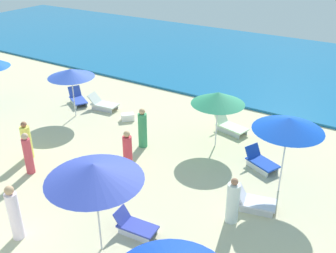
{
  "coord_description": "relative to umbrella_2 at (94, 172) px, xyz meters",
  "views": [
    {
      "loc": [
        7.12,
        -1.59,
        7.81
      ],
      "look_at": [
        0.02,
        9.65,
        1.11
      ],
      "focal_mm": 41.7,
      "sensor_mm": 36.0,
      "label": 1
    }
  ],
  "objects": [
    {
      "name": "ocean",
      "position": [
        -1.29,
        18.35,
        -2.44
      ],
      "size": [
        60.0,
        14.84,
        0.12
      ],
      "primitive_type": "cube",
      "color": "#18649A",
      "rests_on": "ground_plane"
    },
    {
      "name": "umbrella_2",
      "position": [
        0.0,
        0.0,
        0.0
      ],
      "size": [
        2.49,
        2.49,
        2.74
      ],
      "color": "silver",
      "rests_on": "ground_plane"
    },
    {
      "name": "lounge_chair_2_0",
      "position": [
        0.39,
        1.01,
        -2.26
      ],
      "size": [
        1.27,
        0.67,
        0.65
      ],
      "rotation": [
        0.0,
        0.0,
        1.66
      ],
      "color": "silver",
      "rests_on": "ground_plane"
    },
    {
      "name": "umbrella_3",
      "position": [
        0.09,
        6.86,
        -0.43
      ],
      "size": [
        2.09,
        2.09,
        2.32
      ],
      "color": "silver",
      "rests_on": "ground_plane"
    },
    {
      "name": "lounge_chair_3_0",
      "position": [
        0.07,
        8.31,
        -2.24
      ],
      "size": [
        1.56,
        0.96,
        0.72
      ],
      "rotation": [
        0.0,
        0.0,
        1.34
      ],
      "color": "silver",
      "rests_on": "ground_plane"
    },
    {
      "name": "umbrella_4",
      "position": [
        -6.72,
        5.9,
        -0.4
      ],
      "size": [
        2.1,
        2.1,
        2.3
      ],
      "color": "silver",
      "rests_on": "ground_plane"
    },
    {
      "name": "lounge_chair_4_0",
      "position": [
        -7.68,
        7.06,
        -2.25
      ],
      "size": [
        1.47,
        1.2,
        0.74
      ],
      "rotation": [
        0.0,
        0.0,
        1.05
      ],
      "color": "silver",
      "rests_on": "ground_plane"
    },
    {
      "name": "lounge_chair_4_1",
      "position": [
        -6.16,
        7.21,
        -2.24
      ],
      "size": [
        1.51,
        0.79,
        0.7
      ],
      "rotation": [
        0.0,
        0.0,
        1.68
      ],
      "color": "silver",
      "rests_on": "ground_plane"
    },
    {
      "name": "umbrella_6",
      "position": [
        3.24,
        5.21,
        -0.01
      ],
      "size": [
        2.21,
        2.21,
        2.71
      ],
      "color": "silver",
      "rests_on": "ground_plane"
    },
    {
      "name": "lounge_chair_6_0",
      "position": [
        2.21,
        6.25,
        -2.24
      ],
      "size": [
        1.4,
        1.08,
        0.71
      ],
      "rotation": [
        0.0,
        0.0,
        1.15
      ],
      "color": "silver",
      "rests_on": "ground_plane"
    },
    {
      "name": "lounge_chair_6_1",
      "position": [
        2.88,
        3.87,
        -2.25
      ],
      "size": [
        1.34,
        0.93,
        0.68
      ],
      "rotation": [
        0.0,
        0.0,
        1.81
      ],
      "color": "silver",
      "rests_on": "ground_plane"
    },
    {
      "name": "beachgoer_0",
      "position": [
        -2.36,
        5.25,
        -1.73
      ],
      "size": [
        0.4,
        0.4,
        1.66
      ],
      "rotation": [
        0.0,
        0.0,
        4.56
      ],
      "color": "#38945D",
      "rests_on": "ground_plane"
    },
    {
      "name": "beachgoer_2",
      "position": [
        2.52,
        2.97,
        -1.81
      ],
      "size": [
        0.43,
        0.43,
        1.52
      ],
      "rotation": [
        0.0,
        0.0,
        1.71
      ],
      "color": "silver",
      "rests_on": "ground_plane"
    },
    {
      "name": "beachgoer_3",
      "position": [
        -1.89,
        3.67,
        -1.8
      ],
      "size": [
        0.46,
        0.46,
        1.5
      ],
      "rotation": [
        0.0,
        0.0,
        4.2
      ],
      "color": "#DB3C48",
      "rests_on": "ground_plane"
    },
    {
      "name": "beachgoer_4",
      "position": [
        -5.54,
        2.2,
        -1.8
      ],
      "size": [
        0.51,
        0.51,
        1.52
      ],
      "rotation": [
        0.0,
        0.0,
        0.96
      ],
      "color": "#F9F761",
      "rests_on": "ground_plane"
    },
    {
      "name": "beachgoer_5",
      "position": [
        -2.29,
        -0.9,
        -1.67
      ],
      "size": [
        0.47,
        0.47,
        1.75
      ],
      "rotation": [
        0.0,
        0.0,
        5.56
      ],
      "color": "white",
      "rests_on": "ground_plane"
    },
    {
      "name": "beachgoer_7",
      "position": [
        -4.65,
        1.53,
        -1.75
      ],
      "size": [
        0.36,
        0.36,
        1.59
      ],
      "rotation": [
        0.0,
        0.0,
        0.21
      ],
      "color": "#D14453",
      "rests_on": "ground_plane"
    },
    {
      "name": "cooler_box_1",
      "position": [
        -4.36,
        6.84,
        -2.35
      ],
      "size": [
        0.66,
        0.67,
        0.31
      ],
      "primitive_type": "cube",
      "rotation": [
        0.0,
        0.0,
        3.94
      ],
      "color": "white",
      "rests_on": "ground_plane"
    }
  ]
}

